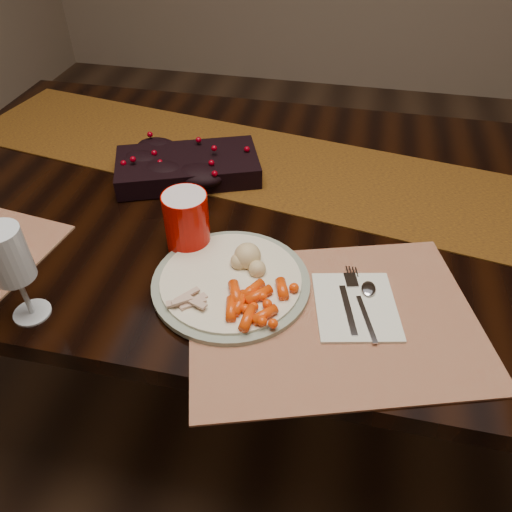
% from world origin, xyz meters
% --- Properties ---
extents(floor, '(5.00, 5.00, 0.00)m').
position_xyz_m(floor, '(0.00, 0.00, 0.00)').
color(floor, black).
rests_on(floor, ground).
extents(dining_table, '(1.80, 1.00, 0.75)m').
position_xyz_m(dining_table, '(0.00, 0.00, 0.38)').
color(dining_table, black).
rests_on(dining_table, floor).
extents(table_runner, '(1.70, 0.62, 0.00)m').
position_xyz_m(table_runner, '(-0.05, 0.13, 0.75)').
color(table_runner, '#381F08').
rests_on(table_runner, dining_table).
extents(centerpiece, '(0.37, 0.28, 0.07)m').
position_xyz_m(centerpiece, '(-0.25, 0.04, 0.79)').
color(centerpiece, black).
rests_on(centerpiece, table_runner).
extents(placemat_main, '(0.58, 0.49, 0.00)m').
position_xyz_m(placemat_main, '(0.13, -0.33, 0.75)').
color(placemat_main, brown).
rests_on(placemat_main, dining_table).
extents(dinner_plate, '(0.33, 0.33, 0.02)m').
position_xyz_m(dinner_plate, '(-0.06, -0.29, 0.76)').
color(dinner_plate, beige).
rests_on(dinner_plate, placemat_main).
extents(baby_carrots, '(0.14, 0.12, 0.02)m').
position_xyz_m(baby_carrots, '(0.00, -0.35, 0.78)').
color(baby_carrots, '#EB3D07').
rests_on(baby_carrots, dinner_plate).
extents(mashed_potatoes, '(0.09, 0.08, 0.05)m').
position_xyz_m(mashed_potatoes, '(-0.03, -0.27, 0.79)').
color(mashed_potatoes, tan).
rests_on(mashed_potatoes, dinner_plate).
extents(turkey_shreds, '(0.08, 0.07, 0.02)m').
position_xyz_m(turkey_shreds, '(-0.11, -0.36, 0.78)').
color(turkey_shreds, tan).
rests_on(turkey_shreds, dinner_plate).
extents(napkin, '(0.17, 0.19, 0.01)m').
position_xyz_m(napkin, '(0.17, -0.30, 0.76)').
color(napkin, silver).
rests_on(napkin, placemat_main).
extents(fork, '(0.06, 0.15, 0.00)m').
position_xyz_m(fork, '(0.16, -0.30, 0.76)').
color(fork, silver).
rests_on(fork, napkin).
extents(spoon, '(0.07, 0.13, 0.00)m').
position_xyz_m(spoon, '(0.19, -0.31, 0.76)').
color(spoon, silver).
rests_on(spoon, napkin).
extents(red_cup, '(0.10, 0.10, 0.12)m').
position_xyz_m(red_cup, '(-0.17, -0.20, 0.81)').
color(red_cup, '#B50900').
rests_on(red_cup, placemat_main).
extents(wine_glass, '(0.08, 0.08, 0.18)m').
position_xyz_m(wine_glass, '(-0.38, -0.43, 0.84)').
color(wine_glass, silver).
rests_on(wine_glass, dining_table).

